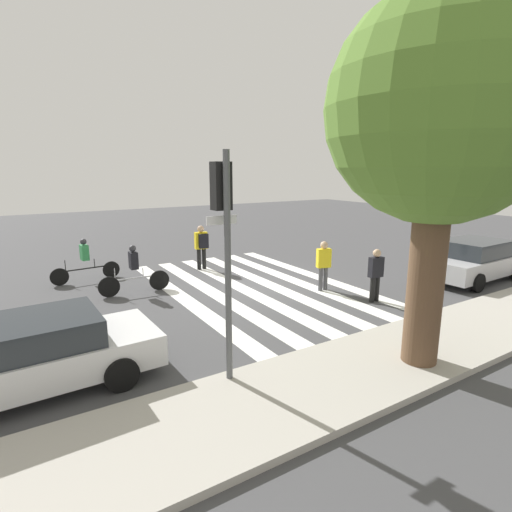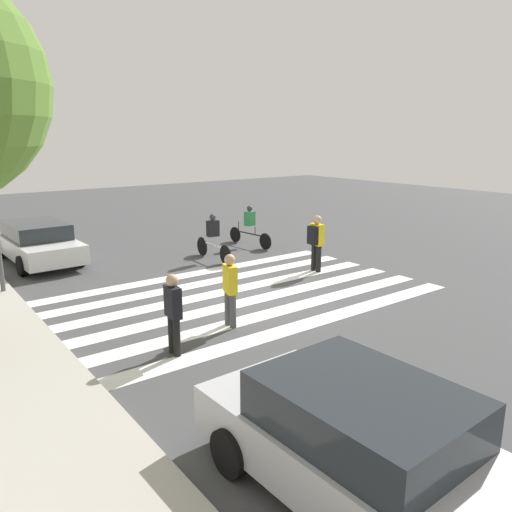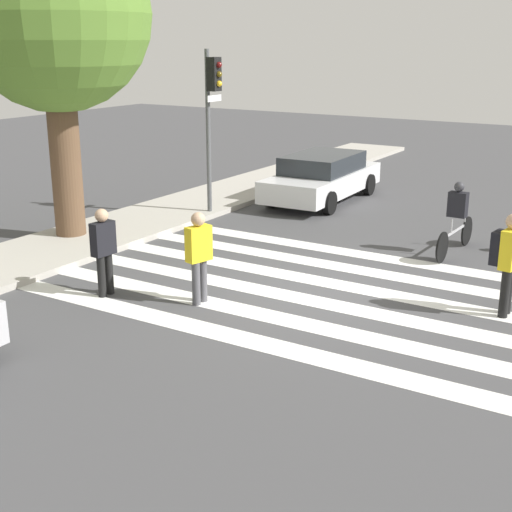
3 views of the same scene
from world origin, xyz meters
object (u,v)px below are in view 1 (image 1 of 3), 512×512
at_px(car_parked_far_curb, 23,356).
at_px(street_tree, 442,112).
at_px(car_parked_silver_sedan, 473,260).
at_px(cyclist_mid_street, 85,258).
at_px(cyclist_near_curb, 134,268).
at_px(pedestrian_child_with_backpack, 202,244).
at_px(traffic_light, 224,225).
at_px(pedestrian_adult_tall_backpack, 324,263).
at_px(pedestrian_adult_blue_shirt, 376,272).

bearing_deg(car_parked_far_curb, street_tree, 153.65).
bearing_deg(car_parked_silver_sedan, cyclist_mid_street, -32.47).
distance_m(cyclist_mid_street, cyclist_near_curb, 2.63).
xyz_separation_m(street_tree, pedestrian_child_with_backpack, (0.41, -9.92, -3.98)).
bearing_deg(traffic_light, street_tree, 156.78).
bearing_deg(pedestrian_child_with_backpack, car_parked_silver_sedan, -33.79).
xyz_separation_m(pedestrian_adult_tall_backpack, pedestrian_child_with_backpack, (2.28, -4.79, 0.10)).
bearing_deg(car_parked_far_curb, traffic_light, 152.34).
height_order(car_parked_silver_sedan, car_parked_far_curb, car_parked_silver_sedan).
distance_m(traffic_light, car_parked_silver_sedan, 11.43).
bearing_deg(pedestrian_child_with_backpack, cyclist_near_curb, -143.97).
relative_size(traffic_light, cyclist_mid_street, 1.80).
xyz_separation_m(traffic_light, cyclist_mid_street, (1.08, -8.93, -2.19)).
relative_size(pedestrian_child_with_backpack, car_parked_silver_sedan, 0.42).
xyz_separation_m(traffic_light, cyclist_near_curb, (-0.04, -6.54, -2.18)).
distance_m(street_tree, car_parked_silver_sedan, 9.14).
bearing_deg(cyclist_near_curb, car_parked_silver_sedan, 158.39).
bearing_deg(cyclist_mid_street, pedestrian_adult_tall_backpack, 135.88).
relative_size(pedestrian_adult_blue_shirt, car_parked_far_curb, 0.34).
distance_m(pedestrian_adult_tall_backpack, car_parked_far_curb, 9.05).
distance_m(pedestrian_adult_tall_backpack, cyclist_near_curb, 6.26).
height_order(pedestrian_adult_blue_shirt, cyclist_near_curb, pedestrian_adult_blue_shirt).
height_order(traffic_light, car_parked_silver_sedan, traffic_light).
height_order(pedestrian_adult_tall_backpack, pedestrian_adult_blue_shirt, pedestrian_adult_tall_backpack).
bearing_deg(street_tree, cyclist_near_curb, -65.90).
bearing_deg(traffic_light, pedestrian_adult_blue_shirt, -163.38).
bearing_deg(car_parked_far_curb, cyclist_mid_street, -108.75).
distance_m(street_tree, pedestrian_child_with_backpack, 10.69).
relative_size(pedestrian_adult_tall_backpack, car_parked_silver_sedan, 0.39).
height_order(cyclist_mid_street, car_parked_silver_sedan, cyclist_mid_street).
bearing_deg(car_parked_far_curb, pedestrian_child_with_backpack, -136.06).
bearing_deg(car_parked_silver_sedan, pedestrian_adult_tall_backpack, -20.54).
relative_size(traffic_light, cyclist_near_curb, 1.89).
relative_size(street_tree, pedestrian_adult_blue_shirt, 4.38).
relative_size(pedestrian_adult_blue_shirt, car_parked_silver_sedan, 0.38).
relative_size(street_tree, car_parked_silver_sedan, 1.67).
bearing_deg(pedestrian_adult_tall_backpack, traffic_light, -131.29).
distance_m(pedestrian_adult_tall_backpack, pedestrian_child_with_backpack, 5.31).
bearing_deg(cyclist_mid_street, traffic_light, 91.87).
bearing_deg(cyclist_mid_street, car_parked_silver_sedan, 144.07).
height_order(traffic_light, pedestrian_child_with_backpack, traffic_light).
bearing_deg(cyclist_mid_street, pedestrian_child_with_backpack, 167.33).
height_order(traffic_light, cyclist_mid_street, traffic_light).
distance_m(pedestrian_adult_blue_shirt, cyclist_mid_street, 10.11).
height_order(traffic_light, pedestrian_adult_tall_backpack, traffic_light).
bearing_deg(pedestrian_adult_tall_backpack, pedestrian_child_with_backpack, 131.42).
relative_size(cyclist_near_curb, car_parked_silver_sedan, 0.53).
xyz_separation_m(traffic_light, pedestrian_child_with_backpack, (-3.26, -8.34, -1.99)).
xyz_separation_m(pedestrian_adult_blue_shirt, car_parked_silver_sedan, (-4.96, 0.18, -0.17)).
bearing_deg(cyclist_mid_street, pedestrian_adult_blue_shirt, 130.35).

